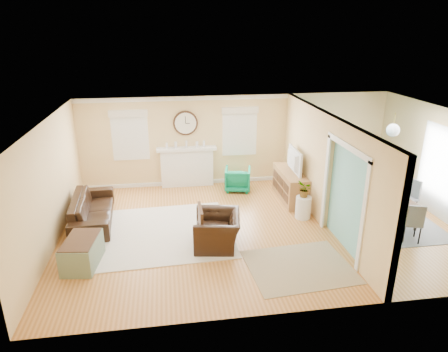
{
  "coord_description": "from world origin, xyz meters",
  "views": [
    {
      "loc": [
        -2.05,
        -8.11,
        4.35
      ],
      "look_at": [
        -0.8,
        0.3,
        1.2
      ],
      "focal_mm": 32.0,
      "sensor_mm": 36.0,
      "label": 1
    }
  ],
  "objects": [
    {
      "name": "wall_right",
      "position": [
        4.5,
        0.0,
        1.3
      ],
      "size": [
        0.02,
        6.0,
        2.6
      ],
      "primitive_type": "cube",
      "color": "#ECCA8A",
      "rests_on": "ground"
    },
    {
      "name": "rug_grey",
      "position": [
        3.01,
        0.02,
        0.01
      ],
      "size": [
        2.26,
        2.83,
        0.01
      ],
      "primitive_type": "cube",
      "color": "slate",
      "rests_on": "floor"
    },
    {
      "name": "wall_left",
      "position": [
        -4.5,
        0.0,
        1.3
      ],
      "size": [
        0.02,
        6.0,
        2.6
      ],
      "primitive_type": "cube",
      "color": "#ECCA8A",
      "rests_on": "ground"
    },
    {
      "name": "green_chair",
      "position": [
        -0.1,
        2.33,
        0.33
      ],
      "size": [
        0.84,
        0.85,
        0.66
      ],
      "primitive_type": "imported",
      "rotation": [
        0.0,
        0.0,
        2.92
      ],
      "color": "#106C46",
      "rests_on": "floor"
    },
    {
      "name": "wall_clock",
      "position": [
        -1.5,
        2.97,
        1.85
      ],
      "size": [
        0.7,
        0.07,
        0.7
      ],
      "color": "#44291A",
      "rests_on": "wall_back"
    },
    {
      "name": "wall_front",
      "position": [
        0.0,
        -3.0,
        1.3
      ],
      "size": [
        9.0,
        0.02,
        2.6
      ],
      "primitive_type": "cube",
      "color": "#ECCA8A",
      "rests_on": "ground"
    },
    {
      "name": "floor",
      "position": [
        0.0,
        0.0,
        0.0
      ],
      "size": [
        9.0,
        9.0,
        0.0
      ],
      "primitive_type": "plane",
      "color": "#A96427",
      "rests_on": "ground"
    },
    {
      "name": "potted_plant",
      "position": [
        1.15,
        0.31,
        0.75
      ],
      "size": [
        0.38,
        0.42,
        0.41
      ],
      "primitive_type": "imported",
      "rotation": [
        0.0,
        0.0,
        4.55
      ],
      "color": "#337F33",
      "rests_on": "garden_stool"
    },
    {
      "name": "eames_chair",
      "position": [
        -1.09,
        -0.67,
        0.35
      ],
      "size": [
        1.1,
        1.21,
        0.7
      ],
      "primitive_type": "imported",
      "rotation": [
        0.0,
        0.0,
        -1.73
      ],
      "color": "black",
      "rests_on": "floor"
    },
    {
      "name": "dining_chair_n",
      "position": [
        2.92,
        1.21,
        0.56
      ],
      "size": [
        0.5,
        0.5,
        0.95
      ],
      "color": "slate",
      "rests_on": "floor"
    },
    {
      "name": "french_doors",
      "position": [
        4.45,
        0.0,
        1.1
      ],
      "size": [
        0.06,
        1.7,
        2.2
      ],
      "color": "white",
      "rests_on": "ground"
    },
    {
      "name": "dining_table",
      "position": [
        3.01,
        0.02,
        0.31
      ],
      "size": [
        1.16,
        1.85,
        0.62
      ],
      "primitive_type": "imported",
      "rotation": [
        0.0,
        0.0,
        1.68
      ],
      "color": "#44291A",
      "rests_on": "floor"
    },
    {
      "name": "rug_jute",
      "position": [
        0.38,
        -1.74,
        0.01
      ],
      "size": [
        2.08,
        1.75,
        0.01
      ],
      "primitive_type": "cube",
      "rotation": [
        0.0,
        0.0,
        0.08
      ],
      "color": "tan",
      "rests_on": "floor"
    },
    {
      "name": "trunk",
      "position": [
        -3.78,
        -1.04,
        0.28
      ],
      "size": [
        0.72,
        1.05,
        0.56
      ],
      "color": "gray",
      "rests_on": "floor"
    },
    {
      "name": "partition",
      "position": [
        1.51,
        0.28,
        1.36
      ],
      "size": [
        0.17,
        6.0,
        2.6
      ],
      "color": "#ECCA8A",
      "rests_on": "ground"
    },
    {
      "name": "dining_chair_e",
      "position": [
        3.72,
        0.12,
        0.53
      ],
      "size": [
        0.49,
        0.49,
        0.91
      ],
      "color": "slate",
      "rests_on": "floor"
    },
    {
      "name": "fireplace",
      "position": [
        -1.5,
        2.88,
        0.6
      ],
      "size": [
        1.7,
        0.3,
        1.17
      ],
      "color": "white",
      "rests_on": "ground"
    },
    {
      "name": "credenza",
      "position": [
        1.16,
        1.45,
        0.4
      ],
      "size": [
        0.54,
        1.6,
        0.8
      ],
      "color": "#A6773A",
      "rests_on": "floor"
    },
    {
      "name": "ceiling",
      "position": [
        0.0,
        0.0,
        2.6
      ],
      "size": [
        9.0,
        6.0,
        0.02
      ],
      "primitive_type": "cube",
      "color": "white",
      "rests_on": "wall_back"
    },
    {
      "name": "wall_back",
      "position": [
        0.0,
        3.0,
        1.3
      ],
      "size": [
        9.0,
        0.02,
        2.6
      ],
      "primitive_type": "cube",
      "color": "#ECCA8A",
      "rests_on": "ground"
    },
    {
      "name": "window_right",
      "position": [
        0.05,
        2.95,
        1.66
      ],
      "size": [
        1.05,
        0.13,
        1.42
      ],
      "color": "white",
      "rests_on": "wall_back"
    },
    {
      "name": "dining_chair_w",
      "position": [
        2.46,
        -0.03,
        0.53
      ],
      "size": [
        0.5,
        0.5,
        0.91
      ],
      "color": "white",
      "rests_on": "floor"
    },
    {
      "name": "pendant",
      "position": [
        3.0,
        0.0,
        2.2
      ],
      "size": [
        0.3,
        0.3,
        0.55
      ],
      "color": "gold",
      "rests_on": "ceiling"
    },
    {
      "name": "dining_chair_s",
      "position": [
        3.07,
        -1.08,
        0.52
      ],
      "size": [
        0.5,
        0.5,
        0.89
      ],
      "color": "slate",
      "rests_on": "floor"
    },
    {
      "name": "rug_cream",
      "position": [
        -2.34,
        0.03,
        0.01
      ],
      "size": [
        3.34,
        2.93,
        0.02
      ],
      "primitive_type": "cube",
      "rotation": [
        0.0,
        0.0,
        0.04
      ],
      "color": "silver",
      "rests_on": "floor"
    },
    {
      "name": "tv",
      "position": [
        1.14,
        1.45,
        1.11
      ],
      "size": [
        0.17,
        1.08,
        0.62
      ],
      "primitive_type": "imported",
      "rotation": [
        0.0,
        0.0,
        1.54
      ],
      "color": "black",
      "rests_on": "credenza"
    },
    {
      "name": "window_left",
      "position": [
        -3.05,
        2.95,
        1.66
      ],
      "size": [
        1.05,
        0.13,
        1.42
      ],
      "color": "white",
      "rests_on": "wall_back"
    },
    {
      "name": "garden_stool",
      "position": [
        1.15,
        0.31,
        0.27
      ],
      "size": [
        0.37,
        0.37,
        0.55
      ],
      "primitive_type": "cylinder",
      "color": "white",
      "rests_on": "floor"
    },
    {
      "name": "sofa",
      "position": [
        -3.87,
        0.83,
        0.33
      ],
      "size": [
        1.02,
        2.29,
        0.65
      ],
      "primitive_type": "imported",
      "rotation": [
        0.0,
        0.0,
        1.64
      ],
      "color": "black",
      "rests_on": "floor"
    }
  ]
}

